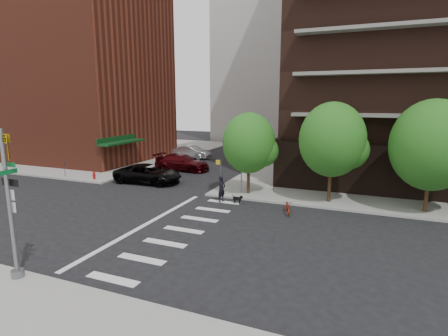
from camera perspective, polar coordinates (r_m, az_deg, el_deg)
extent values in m
plane|color=black|center=(21.65, -13.64, -8.73)|extent=(120.00, 120.00, 0.00)
cube|color=gray|center=(54.66, -20.17, 2.76)|extent=(31.00, 33.00, 0.15)
cube|color=silver|center=(15.61, -17.71, -16.92)|extent=(2.40, 0.50, 0.01)
cube|color=silver|center=(17.01, -13.28, -14.27)|extent=(2.40, 0.50, 0.01)
cube|color=silver|center=(18.52, -9.62, -11.98)|extent=(2.40, 0.50, 0.01)
cube|color=silver|center=(20.12, -6.58, -10.01)|extent=(2.40, 0.50, 0.01)
cube|color=silver|center=(21.78, -4.03, -8.31)|extent=(2.40, 0.50, 0.01)
cube|color=silver|center=(23.50, -1.86, -6.84)|extent=(2.40, 0.50, 0.01)
cube|color=silver|center=(25.25, 0.00, -5.57)|extent=(2.40, 0.50, 0.01)
cube|color=silver|center=(21.37, -12.54, -8.93)|extent=(0.30, 13.00, 0.01)
cube|color=black|center=(41.14, 30.23, 2.40)|extent=(25.50, 25.50, 4.00)
cube|color=maroon|center=(48.59, -23.18, 13.55)|extent=(20.00, 15.00, 20.00)
cube|color=#0C3814|center=(37.87, -16.27, 4.06)|extent=(1.40, 6.00, 0.20)
cylinder|color=#301E11|center=(26.87, 4.00, -1.74)|extent=(0.24, 0.24, 2.30)
sphere|color=#235B19|center=(26.41, 4.08, 4.10)|extent=(4.00, 4.00, 4.00)
cylinder|color=#301E11|center=(25.65, 16.84, -2.45)|extent=(0.24, 0.24, 2.60)
sphere|color=#235B19|center=(25.15, 17.23, 4.45)|extent=(4.50, 4.50, 4.50)
cylinder|color=#301E11|center=(25.88, 30.17, -3.70)|extent=(0.24, 0.24, 2.30)
sphere|color=#235B19|center=(25.36, 30.84, 3.22)|extent=(5.00, 5.00, 5.00)
cylinder|color=slate|center=(16.00, -31.60, -5.25)|extent=(0.16, 0.16, 6.00)
cylinder|color=slate|center=(16.94, -30.62, -14.58)|extent=(0.50, 0.50, 0.30)
imported|color=gold|center=(15.38, -31.90, 2.89)|extent=(0.16, 0.20, 1.00)
cube|color=#0A5926|center=(15.76, -31.74, 0.48)|extent=(0.75, 0.02, 0.18)
cube|color=#0A5926|center=(15.60, -31.77, -0.55)|extent=(0.02, 0.75, 0.18)
cube|color=black|center=(15.87, -31.58, -2.02)|extent=(0.90, 0.02, 0.28)
cube|color=silver|center=(15.97, -31.40, -3.77)|extent=(0.32, 0.02, 0.42)
cube|color=silver|center=(16.09, -31.23, -5.50)|extent=(0.32, 0.02, 0.42)
cylinder|color=slate|center=(26.88, -0.52, -1.38)|extent=(0.10, 0.10, 2.60)
cube|color=gold|center=(26.74, -0.92, 0.96)|extent=(0.32, 0.25, 0.32)
cylinder|color=slate|center=(26.85, 2.85, -1.84)|extent=(0.08, 0.08, 2.20)
cube|color=gold|center=(26.53, 2.76, -0.01)|extent=(0.64, 0.02, 0.64)
cylinder|color=#A50C0C|center=(33.84, -20.44, -1.25)|extent=(0.22, 0.22, 0.60)
sphere|color=#A50C0C|center=(33.78, -20.47, -0.73)|extent=(0.24, 0.24, 0.24)
cylinder|color=black|center=(36.24, -24.55, -0.38)|extent=(0.05, 0.05, 1.10)
cube|color=black|center=(36.12, -24.63, 0.64)|extent=(0.10, 0.08, 0.22)
imported|color=black|center=(31.59, -12.30, -0.92)|extent=(3.03, 6.12, 1.67)
imported|color=#3C060A|center=(36.74, -6.87, 0.92)|extent=(2.40, 5.89, 1.71)
imported|color=#93949A|center=(44.48, -5.26, 2.62)|extent=(2.02, 5.00, 1.61)
imported|color=maroon|center=(23.01, 10.39, -6.21)|extent=(1.10, 1.86, 0.92)
imported|color=black|center=(25.07, -0.39, -3.45)|extent=(0.79, 0.62, 1.90)
cube|color=black|center=(24.83, 2.16, -5.01)|extent=(0.57, 0.20, 0.23)
cube|color=black|center=(24.69, 2.84, -4.78)|extent=(0.17, 0.14, 0.17)
cylinder|color=black|center=(24.89, 2.57, -5.54)|extent=(0.06, 0.06, 0.25)
cylinder|color=black|center=(24.90, 1.74, -5.53)|extent=(0.06, 0.06, 0.25)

